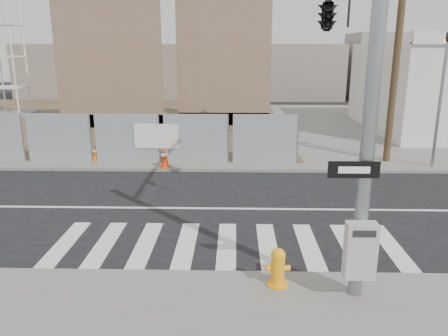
{
  "coord_description": "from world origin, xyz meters",
  "views": [
    {
      "loc": [
        0.18,
        -12.3,
        4.66
      ],
      "look_at": [
        -0.12,
        -0.48,
        1.4
      ],
      "focal_mm": 35.0,
      "sensor_mm": 36.0,
      "label": 1
    }
  ],
  "objects_px": {
    "traffic_cone_c": "(95,153)",
    "fire_hydrant": "(278,267)",
    "signal_pole": "(338,42)",
    "traffic_cone_d": "(165,158)"
  },
  "relations": [
    {
      "from": "fire_hydrant",
      "to": "traffic_cone_c",
      "type": "relative_size",
      "value": 1.17
    },
    {
      "from": "traffic_cone_c",
      "to": "signal_pole",
      "type": "bearing_deg",
      "value": -41.58
    },
    {
      "from": "traffic_cone_c",
      "to": "traffic_cone_d",
      "type": "relative_size",
      "value": 0.86
    },
    {
      "from": "fire_hydrant",
      "to": "traffic_cone_c",
      "type": "bearing_deg",
      "value": 110.88
    },
    {
      "from": "fire_hydrant",
      "to": "traffic_cone_c",
      "type": "distance_m",
      "value": 11.76
    },
    {
      "from": "signal_pole",
      "to": "traffic_cone_d",
      "type": "bearing_deg",
      "value": 128.93
    },
    {
      "from": "traffic_cone_d",
      "to": "fire_hydrant",
      "type": "bearing_deg",
      "value": -67.65
    },
    {
      "from": "signal_pole",
      "to": "traffic_cone_d",
      "type": "height_order",
      "value": "signal_pole"
    },
    {
      "from": "traffic_cone_c",
      "to": "fire_hydrant",
      "type": "bearing_deg",
      "value": -55.55
    },
    {
      "from": "signal_pole",
      "to": "traffic_cone_c",
      "type": "distance_m",
      "value": 11.67
    }
  ]
}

